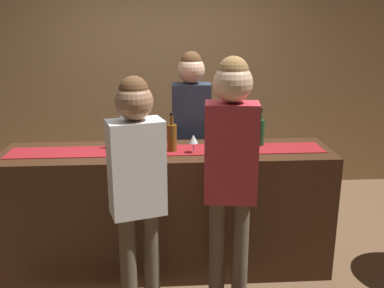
{
  "coord_description": "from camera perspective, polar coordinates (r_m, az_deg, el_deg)",
  "views": [
    {
      "loc": [
        -0.03,
        -3.26,
        2.01
      ],
      "look_at": [
        0.19,
        0.0,
        1.05
      ],
      "focal_mm": 41.36,
      "sensor_mm": 36.0,
      "label": 1
    }
  ],
  "objects": [
    {
      "name": "ground_plane",
      "position": [
        3.83,
        -2.92,
        -15.37
      ],
      "size": [
        10.0,
        10.0,
        0.0
      ],
      "primitive_type": "plane",
      "color": "brown"
    },
    {
      "name": "back_wall",
      "position": [
        5.19,
        -3.51,
        10.12
      ],
      "size": [
        6.0,
        0.12,
        2.9
      ],
      "primitive_type": "cube",
      "color": "tan",
      "rests_on": "ground"
    },
    {
      "name": "bar_counter",
      "position": [
        3.59,
        -3.04,
        -8.54
      ],
      "size": [
        2.54,
        0.6,
        1.0
      ],
      "primitive_type": "cube",
      "color": "#3D2314",
      "rests_on": "ground"
    },
    {
      "name": "counter_runner_cloth",
      "position": [
        3.41,
        -3.16,
        -0.82
      ],
      "size": [
        2.41,
        0.28,
        0.01
      ],
      "primitive_type": "cube",
      "color": "maroon",
      "rests_on": "bar_counter"
    },
    {
      "name": "wine_bottle_amber",
      "position": [
        3.36,
        -2.6,
        0.9
      ],
      "size": [
        0.07,
        0.07,
        0.3
      ],
      "color": "brown",
      "rests_on": "bar_counter"
    },
    {
      "name": "wine_bottle_clear",
      "position": [
        3.46,
        -9.08,
        1.19
      ],
      "size": [
        0.07,
        0.07,
        0.3
      ],
      "color": "#B2C6C1",
      "rests_on": "bar_counter"
    },
    {
      "name": "wine_bottle_green",
      "position": [
        3.55,
        8.73,
        1.58
      ],
      "size": [
        0.07,
        0.07,
        0.3
      ],
      "color": "#194723",
      "rests_on": "bar_counter"
    },
    {
      "name": "wine_glass_near_customer",
      "position": [
        3.35,
        5.38,
        0.65
      ],
      "size": [
        0.07,
        0.07,
        0.14
      ],
      "color": "silver",
      "rests_on": "bar_counter"
    },
    {
      "name": "wine_glass_mid_counter",
      "position": [
        3.31,
        0.19,
        0.57
      ],
      "size": [
        0.07,
        0.07,
        0.14
      ],
      "color": "silver",
      "rests_on": "bar_counter"
    },
    {
      "name": "bartender",
      "position": [
        3.96,
        -0.1,
        2.48
      ],
      "size": [
        0.34,
        0.24,
        1.71
      ],
      "rotation": [
        0.0,
        0.0,
        3.12
      ],
      "color": "#26262B",
      "rests_on": "ground"
    },
    {
      "name": "customer_sipping",
      "position": [
        2.87,
        5.04,
        -2.05
      ],
      "size": [
        0.36,
        0.25,
        1.77
      ],
      "rotation": [
        0.0,
        0.0,
        -0.12
      ],
      "color": "brown",
      "rests_on": "ground"
    },
    {
      "name": "customer_browsing",
      "position": [
        2.82,
        -7.12,
        -4.26
      ],
      "size": [
        0.38,
        0.29,
        1.66
      ],
      "rotation": [
        0.0,
        0.0,
        0.29
      ],
      "color": "brown",
      "rests_on": "ground"
    }
  ]
}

